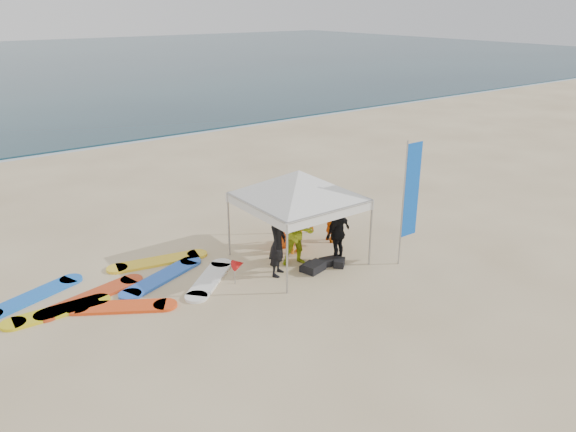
# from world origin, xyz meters

# --- Properties ---
(ground) EXTENTS (120.00, 120.00, 0.00)m
(ground) POSITION_xyz_m (0.00, 0.00, 0.00)
(ground) COLOR beige
(ground) RESTS_ON ground
(shoreline_foam) EXTENTS (160.00, 1.20, 0.01)m
(shoreline_foam) POSITION_xyz_m (0.00, 18.20, 0.00)
(shoreline_foam) COLOR silver
(shoreline_foam) RESTS_ON ground
(person_black_a) EXTENTS (0.73, 0.69, 1.68)m
(person_black_a) POSITION_xyz_m (-0.58, 1.94, 0.84)
(person_black_a) COLOR black
(person_black_a) RESTS_ON ground
(person_yellow) EXTENTS (1.00, 0.90, 1.68)m
(person_yellow) POSITION_xyz_m (0.19, 2.12, 0.84)
(person_yellow) COLOR #A6BA1A
(person_yellow) RESTS_ON ground
(person_orange_a) EXTENTS (1.27, 0.96, 1.74)m
(person_orange_a) POSITION_xyz_m (0.58, 2.77, 0.87)
(person_orange_a) COLOR orange
(person_orange_a) RESTS_ON ground
(person_black_b) EXTENTS (1.00, 0.59, 1.59)m
(person_black_b) POSITION_xyz_m (1.19, 1.69, 0.80)
(person_black_b) COLOR black
(person_black_b) RESTS_ON ground
(person_orange_b) EXTENTS (0.81, 0.58, 1.55)m
(person_orange_b) POSITION_xyz_m (0.64, 3.25, 0.77)
(person_orange_b) COLOR #FF5E16
(person_orange_b) RESTS_ON ground
(person_seated) EXTENTS (0.45, 0.95, 0.99)m
(person_seated) POSITION_xyz_m (1.88, 2.78, 0.49)
(person_seated) COLOR orange
(person_seated) RESTS_ON ground
(canopy_tent) EXTENTS (3.77, 3.77, 2.84)m
(canopy_tent) POSITION_xyz_m (0.37, 2.34, 2.47)
(canopy_tent) COLOR #A5A5A8
(canopy_tent) RESTS_ON ground
(feather_flag) EXTENTS (0.56, 0.04, 3.32)m
(feather_flag) POSITION_xyz_m (2.59, 0.56, 1.95)
(feather_flag) COLOR #A5A5A8
(feather_flag) RESTS_ON ground
(marker_pennant) EXTENTS (0.28, 0.28, 0.64)m
(marker_pennant) POSITION_xyz_m (-1.60, 2.14, 0.49)
(marker_pennant) COLOR #A5A5A8
(marker_pennant) RESTS_ON ground
(gear_pile) EXTENTS (1.28, 0.74, 0.22)m
(gear_pile) POSITION_xyz_m (0.49, 1.55, 0.10)
(gear_pile) COLOR black
(gear_pile) RESTS_ON ground
(surfboard_spread) EXTENTS (5.68, 3.07, 0.07)m
(surfboard_spread) POSITION_xyz_m (-4.10, 3.48, 0.03)
(surfboard_spread) COLOR #F54714
(surfboard_spread) RESTS_ON ground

